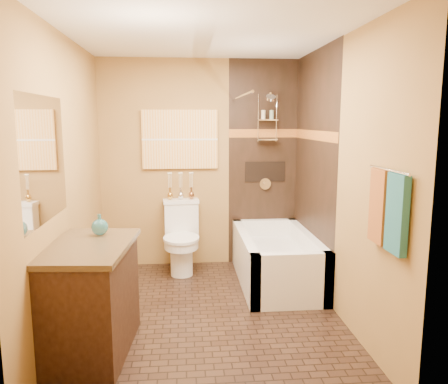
{
  "coord_description": "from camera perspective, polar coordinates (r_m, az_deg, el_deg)",
  "views": [
    {
      "loc": [
        -0.2,
        -3.8,
        1.77
      ],
      "look_at": [
        0.19,
        0.4,
        1.08
      ],
      "focal_mm": 35.0,
      "sensor_mm": 36.0,
      "label": 1
    }
  ],
  "objects": [
    {
      "name": "towel_teal",
      "position": [
        3.01,
        21.66,
        -2.7
      ],
      "size": [
        0.05,
        0.22,
        0.52
      ],
      "primitive_type": "cube",
      "color": "#1F5B68",
      "rests_on": "towel_bar"
    },
    {
      "name": "ceiling",
      "position": [
        3.88,
        -2.42,
        20.13
      ],
      "size": [
        3.0,
        3.0,
        0.0
      ],
      "primitive_type": "plane",
      "color": "silver",
      "rests_on": "wall_back"
    },
    {
      "name": "alcove_tile_right",
      "position": [
        4.78,
        11.6,
        2.85
      ],
      "size": [
        0.01,
        1.5,
        2.5
      ],
      "primitive_type": "cube",
      "color": "black",
      "rests_on": "wall_right"
    },
    {
      "name": "wall_right",
      "position": [
        4.08,
        14.78,
        1.65
      ],
      "size": [
        0.02,
        3.0,
        2.5
      ],
      "primitive_type": "cube",
      "color": "#A77A40",
      "rests_on": "floor"
    },
    {
      "name": "bud_vases",
      "position": [
        5.25,
        -5.69,
        0.89
      ],
      "size": [
        0.32,
        0.07,
        0.32
      ],
      "color": "#C08F3C",
      "rests_on": "toilet"
    },
    {
      "name": "towel_rust",
      "position": [
        3.24,
        19.6,
        -1.77
      ],
      "size": [
        0.05,
        0.22,
        0.52
      ],
      "primitive_type": "cube",
      "color": "#93531A",
      "rests_on": "towel_bar"
    },
    {
      "name": "vanity",
      "position": [
        3.56,
        -17.13,
        -13.2
      ],
      "size": [
        0.68,
        1.02,
        0.86
      ],
      "rotation": [
        0.0,
        0.0,
        -0.09
      ],
      "color": "black",
      "rests_on": "floor"
    },
    {
      "name": "teal_bottle",
      "position": [
        3.63,
        -15.94,
        -4.14
      ],
      "size": [
        0.16,
        0.16,
        0.21
      ],
      "primitive_type": null,
      "rotation": [
        0.0,
        0.0,
        0.22
      ],
      "color": "#266E74",
      "rests_on": "vanity"
    },
    {
      "name": "mosaic_band_right",
      "position": [
        4.76,
        11.62,
        7.29
      ],
      "size": [
        0.01,
        1.5,
        0.1
      ],
      "primitive_type": "cube",
      "color": "#99511B",
      "rests_on": "alcove_tile_right"
    },
    {
      "name": "wall_front",
      "position": [
        2.37,
        -0.4,
        -3.42
      ],
      "size": [
        2.4,
        0.02,
        2.5
      ],
      "primitive_type": "cube",
      "color": "#A77A40",
      "rests_on": "floor"
    },
    {
      "name": "shower_fixtures",
      "position": [
        5.27,
        5.68,
        8.11
      ],
      "size": [
        0.24,
        0.33,
        1.16
      ],
      "color": "silver",
      "rests_on": "floor"
    },
    {
      "name": "alcove_tile_back",
      "position": [
        5.4,
        5.13,
        3.72
      ],
      "size": [
        0.85,
        0.01,
        2.5
      ],
      "primitive_type": "cube",
      "color": "black",
      "rests_on": "wall_back"
    },
    {
      "name": "wall_left",
      "position": [
        3.97,
        -19.89,
        1.19
      ],
      "size": [
        0.02,
        3.0,
        2.5
      ],
      "primitive_type": "cube",
      "color": "#A77A40",
      "rests_on": "floor"
    },
    {
      "name": "floor",
      "position": [
        4.2,
        -2.18,
        -15.67
      ],
      "size": [
        3.0,
        3.0,
        0.0
      ],
      "primitive_type": "plane",
      "color": "black",
      "rests_on": "ground"
    },
    {
      "name": "mosaic_band_back",
      "position": [
        5.37,
        5.2,
        7.64
      ],
      "size": [
        0.85,
        0.01,
        0.1
      ],
      "primitive_type": "cube",
      "color": "#99511B",
      "rests_on": "alcove_tile_back"
    },
    {
      "name": "vanity_mirror",
      "position": [
        3.38,
        -22.39,
        3.99
      ],
      "size": [
        0.01,
        1.0,
        0.9
      ],
      "primitive_type": "cube",
      "color": "white",
      "rests_on": "wall_left"
    },
    {
      "name": "toilet",
      "position": [
        5.18,
        -5.6,
        -5.84
      ],
      "size": [
        0.44,
        0.64,
        0.83
      ],
      "rotation": [
        0.0,
        0.0,
        0.09
      ],
      "color": "white",
      "rests_on": "floor"
    },
    {
      "name": "bathtub",
      "position": [
        4.91,
        6.8,
        -9.18
      ],
      "size": [
        0.8,
        1.5,
        0.55
      ],
      "color": "white",
      "rests_on": "floor"
    },
    {
      "name": "alcove_niche",
      "position": [
        5.41,
        5.38,
        2.66
      ],
      "size": [
        0.5,
        0.01,
        0.25
      ],
      "primitive_type": "cube",
      "color": "black",
      "rests_on": "alcove_tile_back"
    },
    {
      "name": "curtain_rod",
      "position": [
        4.6,
        2.24,
        12.39
      ],
      "size": [
        0.03,
        1.55,
        0.03
      ],
      "primitive_type": "cylinder",
      "rotation": [
        1.57,
        0.0,
        0.0
      ],
      "color": "silver",
      "rests_on": "wall_back"
    },
    {
      "name": "sunset_painting",
      "position": [
        5.28,
        -5.78,
        6.85
      ],
      "size": [
        0.9,
        0.04,
        0.7
      ],
      "primitive_type": "cube",
      "color": "gold",
      "rests_on": "wall_back"
    },
    {
      "name": "wall_back",
      "position": [
        5.33,
        -3.14,
        3.67
      ],
      "size": [
        2.4,
        0.02,
        2.5
      ],
      "primitive_type": "cube",
      "color": "#A77A40",
      "rests_on": "floor"
    },
    {
      "name": "towel_bar",
      "position": [
        3.08,
        20.71,
        2.71
      ],
      "size": [
        0.02,
        0.55,
        0.02
      ],
      "primitive_type": "cylinder",
      "rotation": [
        1.57,
        0.0,
        0.0
      ],
      "color": "silver",
      "rests_on": "wall_right"
    }
  ]
}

